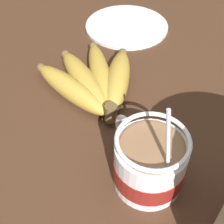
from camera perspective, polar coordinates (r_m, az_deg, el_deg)
table at (r=48.78cm, az=2.39°, el=-8.12°), size 123.70×123.70×2.70cm
coffee_mug at (r=41.76cm, az=6.89°, el=-9.23°), size 12.94×9.57×15.77cm
banana_bunch at (r=56.04cm, az=-3.32°, el=5.71°), size 20.96×19.02×4.41cm
small_plate at (r=74.53cm, az=2.70°, el=15.45°), size 18.95×18.95×0.60cm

